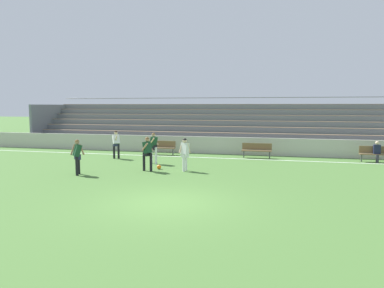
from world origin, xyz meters
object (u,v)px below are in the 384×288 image
(bleacher_stand, at_px, (211,125))
(bench_near_wall_gap, at_px, (162,146))
(spectator_seated, at_px, (377,150))
(player_white_challenging, at_px, (185,152))
(player_white_dropping_back, at_px, (116,142))
(player_dark_wide_left, at_px, (77,154))
(bench_near_bin, at_px, (376,153))
(bench_far_right, at_px, (257,149))
(player_dark_deep_cover, at_px, (147,151))
(soccer_ball, at_px, (159,167))
(player_dark_pressing_high, at_px, (154,145))

(bleacher_stand, height_order, bench_near_wall_gap, bleacher_stand)
(bleacher_stand, relative_size, spectator_seated, 22.95)
(player_white_challenging, distance_m, player_white_dropping_back, 5.99)
(spectator_seated, height_order, player_white_challenging, player_white_challenging)
(player_dark_wide_left, bearing_deg, player_white_dropping_back, 96.56)
(bleacher_stand, bearing_deg, bench_near_bin, -22.60)
(bench_far_right, relative_size, bench_near_bin, 1.00)
(bench_near_bin, distance_m, player_dark_deep_cover, 12.96)
(bench_near_wall_gap, bearing_deg, soccer_ball, -72.56)
(player_white_challenging, bearing_deg, bench_near_bin, 29.16)
(soccer_ball, bearing_deg, player_dark_pressing_high, 118.69)
(player_white_dropping_back, bearing_deg, bench_near_bin, 9.05)
(player_white_dropping_back, bearing_deg, player_dark_deep_cover, -46.12)
(spectator_seated, height_order, soccer_ball, spectator_seated)
(player_white_challenging, xyz_separation_m, soccer_ball, (-1.41, 0.20, -0.85))
(bench_near_bin, bearing_deg, bench_near_wall_gap, 180.00)
(player_dark_wide_left, bearing_deg, bench_near_bin, 27.97)
(player_white_challenging, bearing_deg, bleacher_stand, 93.87)
(bench_far_right, xyz_separation_m, player_dark_wide_left, (-7.61, -7.60, 0.43))
(bleacher_stand, bearing_deg, player_dark_deep_cover, -96.24)
(player_white_challenging, bearing_deg, player_dark_deep_cover, -166.51)
(soccer_ball, bearing_deg, player_white_dropping_back, 142.49)
(bench_near_bin, relative_size, player_white_dropping_back, 1.07)
(player_white_challenging, relative_size, player_white_dropping_back, 0.96)
(player_white_challenging, xyz_separation_m, player_dark_pressing_high, (-2.26, 1.76, 0.07))
(bench_far_right, bearing_deg, spectator_seated, -0.99)
(bench_near_bin, distance_m, bench_near_wall_gap, 12.82)
(spectator_seated, relative_size, player_dark_wide_left, 0.74)
(bleacher_stand, relative_size, player_white_dropping_back, 16.47)
(bleacher_stand, distance_m, player_white_dropping_back, 8.10)
(bench_far_right, relative_size, player_dark_pressing_high, 1.05)
(player_dark_pressing_high, height_order, player_white_dropping_back, player_dark_pressing_high)
(bench_far_right, relative_size, soccer_ball, 8.18)
(bench_near_bin, distance_m, player_dark_pressing_high, 12.58)
(bench_far_right, distance_m, spectator_seated, 6.70)
(player_white_challenging, height_order, soccer_ball, player_white_challenging)
(player_dark_wide_left, bearing_deg, player_dark_pressing_high, 59.73)
(bench_far_right, distance_m, player_white_challenging, 6.26)
(bleacher_stand, relative_size, player_dark_wide_left, 16.89)
(bench_near_wall_gap, relative_size, soccer_ball, 8.18)
(bleacher_stand, xyz_separation_m, bench_far_right, (3.73, -4.34, -1.19))
(bench_near_wall_gap, bearing_deg, player_white_dropping_back, -131.33)
(spectator_seated, height_order, player_dark_pressing_high, player_dark_pressing_high)
(bench_far_right, relative_size, bench_near_wall_gap, 1.00)
(player_dark_wide_left, height_order, player_white_dropping_back, player_white_dropping_back)
(player_white_challenging, bearing_deg, player_white_dropping_back, 149.15)
(spectator_seated, bearing_deg, player_white_challenging, -151.36)
(player_dark_deep_cover, height_order, player_dark_wide_left, player_dark_deep_cover)
(bench_near_wall_gap, relative_size, player_white_challenging, 1.11)
(player_dark_deep_cover, bearing_deg, bench_far_right, 50.50)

